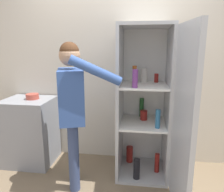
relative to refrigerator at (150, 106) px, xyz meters
name	(u,v)px	position (x,y,z in m)	size (l,w,h in m)	color
wall_back	(117,70)	(-0.45, 0.46, 0.37)	(7.00, 0.06, 2.55)	beige
refrigerator	(150,106)	(0.00, 0.00, 0.00)	(0.72, 1.27, 1.84)	#B7BABC
person	(72,100)	(-0.85, -0.31, 0.12)	(0.76, 0.58, 1.64)	#384770
counter	(30,131)	(-1.61, 0.13, -0.45)	(0.63, 0.57, 0.90)	gray
bowl	(32,96)	(-1.55, 0.15, 0.03)	(0.17, 0.17, 0.07)	#B24738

